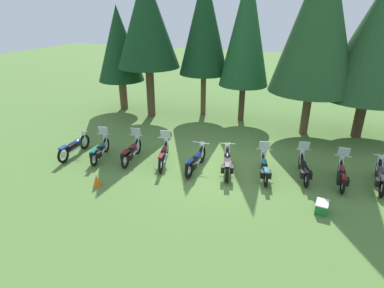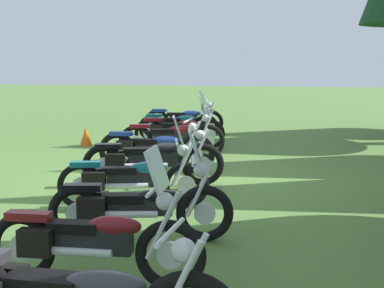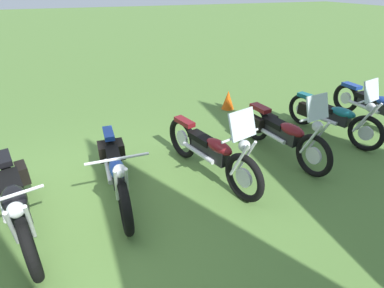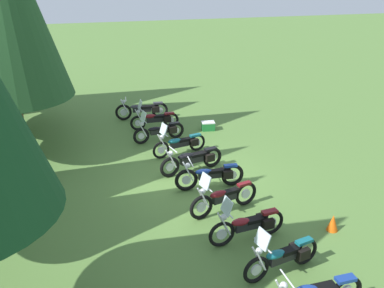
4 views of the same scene
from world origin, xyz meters
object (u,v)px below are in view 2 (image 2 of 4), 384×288
Objects in this scene: motorcycle_1 at (178,124)px; traffic_cone at (86,136)px; motorcycle_8 at (92,240)px; motorcycle_5 at (151,159)px; motorcycle_2 at (178,129)px; motorcycle_0 at (184,119)px; motorcycle_4 at (154,149)px; motorcycle_3 at (174,137)px; motorcycle_6 at (132,178)px; motorcycle_7 at (138,206)px.

traffic_cone is at bearing -162.06° from motorcycle_1.
motorcycle_8 is at bearing 21.43° from traffic_cone.
motorcycle_2 is at bearing 81.34° from motorcycle_5.
motorcycle_0 is 5.87m from motorcycle_4.
motorcycle_3 is 3.14m from traffic_cone.
motorcycle_2 is 5.90m from motorcycle_6.
motorcycle_7 is 8.31m from traffic_cone.
motorcycle_4 is 5.84m from motorcycle_8.
motorcycle_8 reaches higher than motorcycle_4.
motorcycle_5 is at bearing -101.49° from motorcycle_3.
motorcycle_7 is 1.42m from motorcycle_8.
motorcycle_7 is at bearing -94.94° from motorcycle_1.
motorcycle_2 is (2.81, 0.43, 0.02)m from motorcycle_0.
motorcycle_7 reaches higher than traffic_cone.
motorcycle_7 is (10.19, 1.54, -0.02)m from motorcycle_0.
motorcycle_2 reaches higher than traffic_cone.
motorcycle_3 is 4.74× the size of traffic_cone.
motorcycle_0 is 4.36m from motorcycle_3.
motorcycle_5 is 4.51m from motorcycle_8.
motorcycle_0 reaches higher than traffic_cone.
motorcycle_1 is 0.97× the size of motorcycle_7.
motorcycle_6 is at bearing -101.79° from motorcycle_3.
motorcycle_3 is at bearing 80.26° from motorcycle_6.
motorcycle_5 is 3.12m from motorcycle_7.
motorcycle_8 is at bearing -85.54° from motorcycle_0.
motorcycle_4 is (1.52, -0.05, -0.03)m from motorcycle_3.
motorcycle_3 reaches higher than motorcycle_0.
motorcycle_3 is (4.31, 0.65, 0.03)m from motorcycle_0.
motorcycle_2 is 4.36m from motorcycle_5.
motorcycle_6 reaches higher than motorcycle_4.
motorcycle_2 is 7.47m from motorcycle_7.
motorcycle_8 reaches higher than traffic_cone.
motorcycle_1 is at bearing 83.10° from motorcycle_5.
motorcycle_4 is at bearing -97.81° from motorcycle_1.
motorcycle_3 is (2.96, 0.56, 0.02)m from motorcycle_1.
motorcycle_5 is at bearing 96.07° from motorcycle_8.
motorcycle_1 reaches higher than traffic_cone.
motorcycle_7 reaches higher than motorcycle_4.
motorcycle_0 is at bearing 82.39° from motorcycle_5.
motorcycle_7 reaches higher than motorcycle_8.
motorcycle_8 is (10.26, 1.40, -0.01)m from motorcycle_1.
motorcycle_5 is (2.83, 0.25, -0.01)m from motorcycle_3.
motorcycle_4 is at bearing 97.27° from motorcycle_8.
motorcycle_3 is 1.05× the size of motorcycle_6.
motorcycle_3 is 7.34m from motorcycle_8.
motorcycle_3 is 1.04× the size of motorcycle_7.
motorcycle_2 is at bearing 93.44° from motorcycle_4.
motorcycle_6 is (4.37, 0.36, -0.03)m from motorcycle_3.
motorcycle_5 is 4.97× the size of traffic_cone.
traffic_cone is (-7.51, -3.55, -0.20)m from motorcycle_7.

